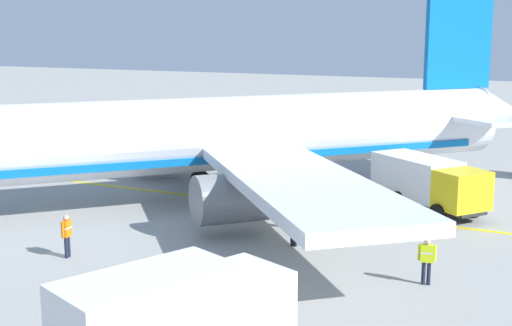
{
  "coord_description": "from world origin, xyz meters",
  "views": [
    {
      "loc": [
        -10.66,
        -2.76,
        8.73
      ],
      "look_at": [
        19.4,
        12.06,
        2.38
      ],
      "focal_mm": 48.97,
      "sensor_mm": 36.0,
      "label": 1
    }
  ],
  "objects_px": {
    "service_truck_fuel": "(428,181)",
    "crew_marshaller": "(294,223)",
    "crew_loader_left": "(67,232)",
    "airliner_foreground": "(197,137)",
    "crew_supervisor": "(427,258)",
    "service_truck_baggage": "(175,319)",
    "crew_loader_right": "(299,208)"
  },
  "relations": [
    {
      "from": "service_truck_fuel",
      "to": "crew_marshaller",
      "type": "bearing_deg",
      "value": 156.48
    },
    {
      "from": "crew_marshaller",
      "to": "crew_loader_left",
      "type": "relative_size",
      "value": 0.98
    },
    {
      "from": "airliner_foreground",
      "to": "crew_loader_left",
      "type": "xyz_separation_m",
      "value": [
        -10.14,
        -0.17,
        -2.38
      ]
    },
    {
      "from": "crew_loader_left",
      "to": "crew_supervisor",
      "type": "bearing_deg",
      "value": -76.37
    },
    {
      "from": "crew_marshaller",
      "to": "crew_supervisor",
      "type": "distance_m",
      "value": 6.24
    },
    {
      "from": "service_truck_fuel",
      "to": "crew_loader_left",
      "type": "height_order",
      "value": "service_truck_fuel"
    },
    {
      "from": "service_truck_fuel",
      "to": "crew_supervisor",
      "type": "height_order",
      "value": "service_truck_fuel"
    },
    {
      "from": "service_truck_fuel",
      "to": "crew_marshaller",
      "type": "distance_m",
      "value": 9.06
    },
    {
      "from": "service_truck_baggage",
      "to": "crew_marshaller",
      "type": "distance_m",
      "value": 11.76
    },
    {
      "from": "airliner_foreground",
      "to": "service_truck_baggage",
      "type": "xyz_separation_m",
      "value": [
        -16.5,
        -9.26,
        -1.76
      ]
    },
    {
      "from": "service_truck_fuel",
      "to": "crew_loader_left",
      "type": "xyz_separation_m",
      "value": [
        -13.55,
        10.98,
        -0.46
      ]
    },
    {
      "from": "crew_supervisor",
      "to": "crew_loader_left",
      "type": "bearing_deg",
      "value": 103.63
    },
    {
      "from": "airliner_foreground",
      "to": "service_truck_baggage",
      "type": "distance_m",
      "value": 19.01
    },
    {
      "from": "service_truck_baggage",
      "to": "crew_marshaller",
      "type": "bearing_deg",
      "value": 8.45
    },
    {
      "from": "airliner_foreground",
      "to": "crew_marshaller",
      "type": "relative_size",
      "value": 19.72
    },
    {
      "from": "service_truck_baggage",
      "to": "crew_loader_left",
      "type": "bearing_deg",
      "value": 55.05
    },
    {
      "from": "service_truck_fuel",
      "to": "crew_supervisor",
      "type": "relative_size",
      "value": 3.88
    },
    {
      "from": "service_truck_fuel",
      "to": "airliner_foreground",
      "type": "bearing_deg",
      "value": 107.0
    },
    {
      "from": "airliner_foreground",
      "to": "crew_supervisor",
      "type": "relative_size",
      "value": 19.86
    },
    {
      "from": "crew_loader_right",
      "to": "service_truck_baggage",
      "type": "bearing_deg",
      "value": -169.97
    },
    {
      "from": "crew_loader_left",
      "to": "crew_supervisor",
      "type": "height_order",
      "value": "crew_loader_left"
    },
    {
      "from": "airliner_foreground",
      "to": "service_truck_fuel",
      "type": "bearing_deg",
      "value": -73.0
    },
    {
      "from": "crew_supervisor",
      "to": "airliner_foreground",
      "type": "bearing_deg",
      "value": 62.74
    },
    {
      "from": "crew_supervisor",
      "to": "service_truck_baggage",
      "type": "bearing_deg",
      "value": 156.45
    },
    {
      "from": "service_truck_baggage",
      "to": "crew_loader_left",
      "type": "distance_m",
      "value": 11.12
    },
    {
      "from": "service_truck_fuel",
      "to": "crew_supervisor",
      "type": "xyz_separation_m",
      "value": [
        -10.33,
        -2.29,
        -0.49
      ]
    },
    {
      "from": "crew_loader_left",
      "to": "crew_loader_right",
      "type": "bearing_deg",
      "value": -41.13
    },
    {
      "from": "service_truck_baggage",
      "to": "crew_marshaller",
      "type": "relative_size",
      "value": 3.93
    },
    {
      "from": "service_truck_fuel",
      "to": "service_truck_baggage",
      "type": "xyz_separation_m",
      "value": [
        -19.91,
        1.88,
        0.16
      ]
    },
    {
      "from": "crew_loader_right",
      "to": "crew_supervisor",
      "type": "height_order",
      "value": "crew_loader_right"
    },
    {
      "from": "airliner_foreground",
      "to": "service_truck_fuel",
      "type": "xyz_separation_m",
      "value": [
        3.41,
        -11.15,
        -1.92
      ]
    },
    {
      "from": "airliner_foreground",
      "to": "service_truck_fuel",
      "type": "height_order",
      "value": "airliner_foreground"
    }
  ]
}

